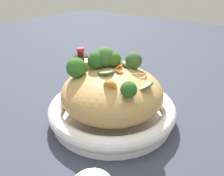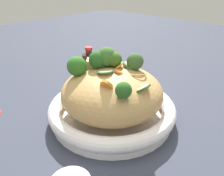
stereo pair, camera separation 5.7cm
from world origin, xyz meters
The scene contains 8 objects.
ground_plane centered at (0.00, 0.00, 0.00)m, with size 3.00×3.00×0.00m, color #363A4A.
serving_bowl centered at (0.00, 0.00, 0.03)m, with size 0.33×0.33×0.05m.
noodle_heap centered at (0.00, 0.00, 0.08)m, with size 0.26×0.26×0.13m.
broccoli_florets centered at (0.00, -0.02, 0.15)m, with size 0.18×0.21×0.08m.
carrot_coins centered at (0.03, 0.00, 0.14)m, with size 0.11×0.14×0.04m.
zucchini_slices centered at (-0.04, 0.01, 0.13)m, with size 0.17×0.21×0.05m.
chicken_chunks centered at (0.00, -0.06, 0.14)m, with size 0.04×0.06×0.03m.
soy_sauce_bottle centered at (-0.13, -0.24, 0.05)m, with size 0.05×0.05×0.12m.
Camera 2 is at (0.37, 0.35, 0.35)m, focal length 35.96 mm.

